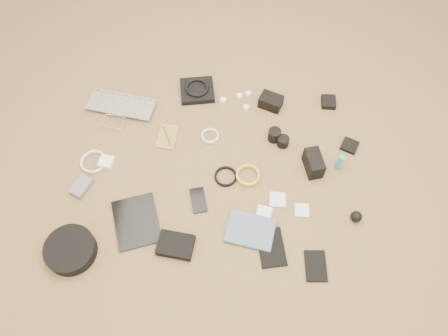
{
  "coord_description": "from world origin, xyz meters",
  "views": [
    {
      "loc": [
        0.11,
        -1.06,
        1.9
      ],
      "look_at": [
        0.06,
        0.02,
        0.02
      ],
      "focal_mm": 35.0,
      "sensor_mm": 36.0,
      "label": 1
    }
  ],
  "objects_px": {
    "headphone_case": "(71,250)",
    "paperback": "(246,247)",
    "tablet": "(136,221)",
    "laptop": "(118,113)",
    "dslr_camera": "(271,102)",
    "phone": "(198,200)"
  },
  "relations": [
    {
      "from": "phone",
      "to": "headphone_case",
      "type": "relative_size",
      "value": 0.58
    },
    {
      "from": "paperback",
      "to": "laptop",
      "type": "bearing_deg",
      "value": 55.57
    },
    {
      "from": "laptop",
      "to": "paperback",
      "type": "relative_size",
      "value": 1.67
    },
    {
      "from": "laptop",
      "to": "phone",
      "type": "bearing_deg",
      "value": -35.99
    },
    {
      "from": "headphone_case",
      "to": "paperback",
      "type": "bearing_deg",
      "value": 4.26
    },
    {
      "from": "tablet",
      "to": "phone",
      "type": "distance_m",
      "value": 0.31
    },
    {
      "from": "dslr_camera",
      "to": "paperback",
      "type": "height_order",
      "value": "dslr_camera"
    },
    {
      "from": "paperback",
      "to": "headphone_case",
      "type": "bearing_deg",
      "value": 105.24
    },
    {
      "from": "laptop",
      "to": "dslr_camera",
      "type": "relative_size",
      "value": 3.04
    },
    {
      "from": "laptop",
      "to": "headphone_case",
      "type": "height_order",
      "value": "headphone_case"
    },
    {
      "from": "paperback",
      "to": "dslr_camera",
      "type": "bearing_deg",
      "value": 3.2
    },
    {
      "from": "tablet",
      "to": "paperback",
      "type": "height_order",
      "value": "paperback"
    },
    {
      "from": "laptop",
      "to": "tablet",
      "type": "height_order",
      "value": "laptop"
    },
    {
      "from": "laptop",
      "to": "tablet",
      "type": "relative_size",
      "value": 1.41
    },
    {
      "from": "tablet",
      "to": "paperback",
      "type": "relative_size",
      "value": 1.18
    },
    {
      "from": "laptop",
      "to": "paperback",
      "type": "bearing_deg",
      "value": -35.21
    },
    {
      "from": "laptop",
      "to": "phone",
      "type": "distance_m",
      "value": 0.68
    },
    {
      "from": "tablet",
      "to": "phone",
      "type": "height_order",
      "value": "tablet"
    },
    {
      "from": "laptop",
      "to": "tablet",
      "type": "bearing_deg",
      "value": -62.64
    },
    {
      "from": "tablet",
      "to": "paperback",
      "type": "bearing_deg",
      "value": -29.41
    },
    {
      "from": "paperback",
      "to": "tablet",
      "type": "bearing_deg",
      "value": 89.77
    },
    {
      "from": "tablet",
      "to": "laptop",
      "type": "bearing_deg",
      "value": 88.97
    }
  ]
}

